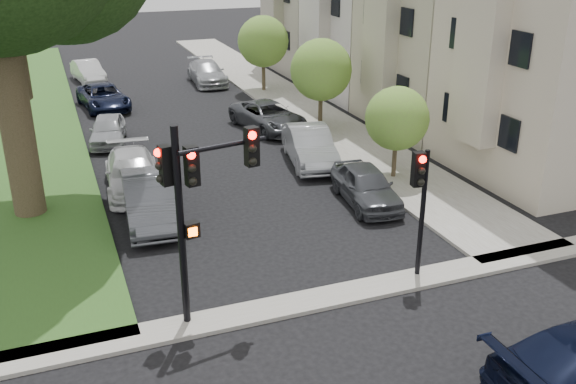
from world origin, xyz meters
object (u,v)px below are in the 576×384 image
object	(u,v)px
car_parked_7	(108,130)
car_parked_1	(310,146)
car_parked_2	(269,116)
car_parked_8	(103,97)
car_parked_4	(207,73)
car_parked_0	(366,186)
traffic_signal_secondary	(420,191)
car_parked_5	(150,199)
small_tree_a	(397,119)
traffic_signal_main	(195,190)
small_tree_c	(263,42)
car_parked_6	(132,173)
car_parked_9	(88,71)
small_tree_b	(321,70)

from	to	relation	value
car_parked_7	car_parked_1	bearing A→B (deg)	-27.39
car_parked_2	car_parked_8	size ratio (longest dim) A/B	1.02
car_parked_4	car_parked_7	size ratio (longest dim) A/B	1.29
car_parked_0	traffic_signal_secondary	bearing A→B (deg)	-96.46
car_parked_4	car_parked_5	size ratio (longest dim) A/B	1.02
small_tree_a	car_parked_0	distance (m)	3.39
small_tree_a	car_parked_8	size ratio (longest dim) A/B	0.78
traffic_signal_main	car_parked_2	bearing A→B (deg)	65.02
small_tree_c	traffic_signal_secondary	size ratio (longest dim) A/B	1.19
traffic_signal_main	car_parked_0	size ratio (longest dim) A/B	1.27
car_parked_1	car_parked_7	world-z (taller)	car_parked_1
traffic_signal_main	car_parked_8	size ratio (longest dim) A/B	1.09
car_parked_1	traffic_signal_secondary	bearing A→B (deg)	-84.73
small_tree_c	car_parked_8	world-z (taller)	small_tree_c
car_parked_2	car_parked_4	distance (m)	11.17
car_parked_4	car_parked_6	distance (m)	18.42
car_parked_0	car_parked_9	world-z (taller)	car_parked_0
small_tree_b	car_parked_1	world-z (taller)	small_tree_b
small_tree_a	traffic_signal_main	distance (m)	12.01
car_parked_7	car_parked_9	xyz separation A→B (m)	(0.29, 13.96, 0.03)
car_parked_0	car_parked_4	world-z (taller)	car_parked_4
car_parked_1	car_parked_9	xyz separation A→B (m)	(-7.41, 19.88, -0.10)
car_parked_2	car_parked_4	world-z (taller)	car_parked_4
car_parked_1	car_parked_2	world-z (taller)	car_parked_1
traffic_signal_main	traffic_signal_secondary	bearing A→B (deg)	-0.39
car_parked_1	car_parked_2	bearing A→B (deg)	100.41
car_parked_2	car_parked_5	bearing A→B (deg)	-140.89
traffic_signal_secondary	car_parked_4	size ratio (longest dim) A/B	0.78
small_tree_a	car_parked_6	xyz separation A→B (m)	(-9.92, 2.50, -1.79)
car_parked_5	car_parked_8	xyz separation A→B (m)	(0.11, 15.94, -0.13)
car_parked_4	car_parked_8	bearing A→B (deg)	-146.90
car_parked_2	car_parked_6	distance (m)	9.48
car_parked_4	car_parked_0	bearing A→B (deg)	-85.87
small_tree_c	car_parked_7	xyz separation A→B (m)	(-10.14, -7.22, -2.40)
car_parked_8	car_parked_9	xyz separation A→B (m)	(-0.20, 7.40, 0.02)
small_tree_c	car_parked_1	xyz separation A→B (m)	(-2.44, -13.15, -2.27)
small_tree_c	traffic_signal_secondary	bearing A→B (deg)	-98.38
small_tree_a	small_tree_c	world-z (taller)	small_tree_c
car_parked_9	car_parked_4	bearing A→B (deg)	-33.74
car_parked_1	car_parked_4	size ratio (longest dim) A/B	0.96
car_parked_8	car_parked_2	bearing A→B (deg)	-51.69
small_tree_a	car_parked_9	size ratio (longest dim) A/B	0.90
small_tree_a	car_parked_4	xyz separation A→B (m)	(-2.70, 19.44, -1.78)
small_tree_b	traffic_signal_secondary	size ratio (longest dim) A/B	1.17
traffic_signal_main	traffic_signal_secondary	xyz separation A→B (m)	(6.17, -0.04, -0.92)
car_parked_0	car_parked_1	bearing A→B (deg)	99.20
car_parked_9	car_parked_0	bearing A→B (deg)	-81.48
traffic_signal_main	car_parked_0	distance (m)	9.54
car_parked_6	car_parked_8	bearing A→B (deg)	93.75
small_tree_b	car_parked_8	xyz separation A→B (m)	(-9.65, 8.02, -2.33)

